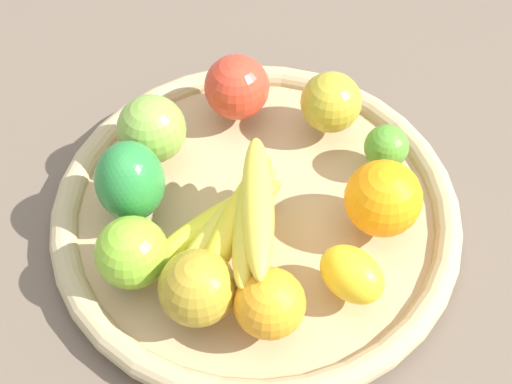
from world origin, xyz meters
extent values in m
plane|color=brown|center=(0.00, 0.00, 0.00)|extent=(2.40, 2.40, 0.00)
cylinder|color=tan|center=(0.00, 0.00, 0.01)|extent=(0.43, 0.43, 0.02)
torus|color=tan|center=(0.00, 0.00, 0.02)|extent=(0.46, 0.46, 0.03)
ellipsoid|color=yellow|center=(0.13, -0.07, 0.06)|extent=(0.09, 0.08, 0.05)
sphere|color=#4F962B|center=(0.12, 0.11, 0.06)|extent=(0.05, 0.05, 0.05)
ellipsoid|color=yellow|center=(-0.03, -0.05, 0.05)|extent=(0.12, 0.16, 0.03)
ellipsoid|color=yellow|center=(-0.01, -0.05, 0.07)|extent=(0.07, 0.17, 0.03)
ellipsoid|color=yellow|center=(0.00, -0.06, 0.08)|extent=(0.04, 0.17, 0.03)
ellipsoid|color=yellow|center=(0.02, -0.05, 0.10)|extent=(0.07, 0.17, 0.03)
ellipsoid|color=yellow|center=(0.02, -0.05, 0.11)|extent=(0.09, 0.17, 0.03)
ellipsoid|color=#297F36|center=(-0.12, -0.05, 0.08)|extent=(0.10, 0.10, 0.09)
sphere|color=orange|center=(0.13, 0.02, 0.08)|extent=(0.11, 0.11, 0.08)
sphere|color=orange|center=(0.06, -0.13, 0.07)|extent=(0.09, 0.09, 0.07)
sphere|color=#7DA73F|center=(-0.14, 0.03, 0.08)|extent=(0.11, 0.11, 0.08)
sphere|color=#AA8D26|center=(-0.01, -0.14, 0.08)|extent=(0.11, 0.11, 0.08)
sphere|color=gold|center=(0.04, 0.14, 0.07)|extent=(0.10, 0.10, 0.07)
sphere|color=red|center=(-0.07, 0.12, 0.08)|extent=(0.10, 0.10, 0.08)
sphere|color=#80BA2C|center=(-0.08, -0.12, 0.07)|extent=(0.08, 0.08, 0.07)
camera|label=1|loc=(0.16, -0.43, 0.67)|focal=50.06mm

